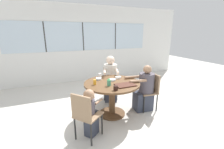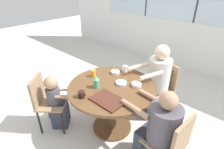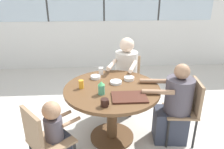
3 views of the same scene
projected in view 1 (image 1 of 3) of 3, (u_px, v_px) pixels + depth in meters
name	position (u px, v px, depth m)	size (l,w,h in m)	color
ground_plane	(112.00, 114.00, 3.48)	(16.00, 16.00, 0.00)	beige
wall_back_with_windows	(83.00, 44.00, 5.62)	(8.40, 0.08, 2.80)	silver
dining_table	(112.00, 90.00, 3.32)	(1.22, 1.22, 0.77)	brown
chair_for_woman_green_shirt	(151.00, 88.00, 3.60)	(0.44, 0.44, 0.87)	#937556
chair_for_man_blue_shirt	(110.00, 80.00, 4.28)	(0.51, 0.51, 0.87)	#937556
chair_for_toddler	(85.00, 113.00, 2.50)	(0.56, 0.56, 0.87)	#937556
person_woman_green_shirt	(145.00, 91.00, 3.57)	(0.68, 0.41, 1.10)	#333847
person_man_blue_shirt	(111.00, 81.00, 4.11)	(0.54, 0.72, 1.22)	#333847
person_toddler	(90.00, 113.00, 2.65)	(0.40, 0.38, 0.90)	#333847
food_tray_dark	(125.00, 85.00, 3.09)	(0.40, 0.28, 0.02)	#472319
coffee_mug	(116.00, 88.00, 2.82)	(0.09, 0.09, 0.08)	black
sippy_cup	(109.00, 82.00, 3.05)	(0.08, 0.08, 0.16)	#4CA57F
juice_glass	(95.00, 82.00, 3.12)	(0.06, 0.06, 0.11)	gold
milk_carton_small	(100.00, 75.00, 3.61)	(0.06, 0.06, 0.10)	silver
bowl_white_shallow	(112.00, 80.00, 3.40)	(0.15, 0.15, 0.03)	silver
bowl_cereal	(118.00, 77.00, 3.56)	(0.14, 0.14, 0.04)	white
bowl_fruit	(99.00, 79.00, 3.46)	(0.13, 0.13, 0.04)	silver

